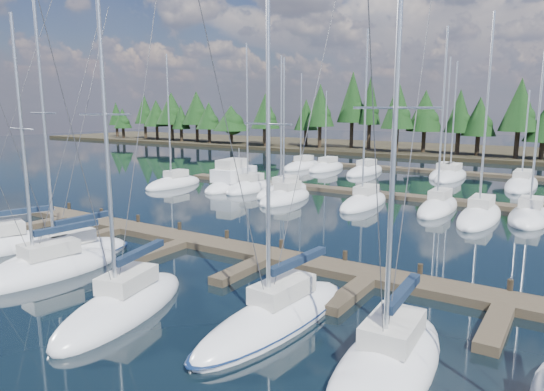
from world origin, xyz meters
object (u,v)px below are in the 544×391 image
Objects in this scene: front_sailboat_4 at (276,317)px; front_sailboat_2 at (44,270)px; motor_yacht_left at (234,182)px; front_sailboat_3 at (123,306)px; main_dock at (266,259)px; front_sailboat_5 at (388,363)px; front_sailboat_1 at (63,258)px.

front_sailboat_2 is at bearing -172.60° from front_sailboat_4.
front_sailboat_4 is at bearing -49.85° from motor_yacht_left.
front_sailboat_4 is at bearing 23.41° from front_sailboat_3.
front_sailboat_3 is at bearing -98.15° from main_dock.
main_dock is 8.87m from front_sailboat_3.
front_sailboat_3 is at bearing -171.60° from front_sailboat_5.
front_sailboat_1 is 1.44× the size of motor_yacht_left.
motor_yacht_left is at bearing 119.11° from front_sailboat_3.
front_sailboat_2 is 1.32× the size of motor_yacht_left.
front_sailboat_5 is (4.90, -0.96, 0.01)m from front_sailboat_4.
front_sailboat_5 reaches higher than front_sailboat_4.
front_sailboat_5 is (10.80, 1.59, -0.00)m from front_sailboat_3.
motor_yacht_left is (-16.89, 19.30, 0.34)m from main_dock.
front_sailboat_5 is (17.84, 0.72, 0.01)m from front_sailboat_2.
front_sailboat_3 is 1.45× the size of motor_yacht_left.
front_sailboat_5 is at bearing 8.40° from front_sailboat_3.
front_sailboat_3 reaches higher than motor_yacht_left.
front_sailboat_4 reaches higher than front_sailboat_2.
front_sailboat_3 is at bearing -18.29° from front_sailboat_1.
front_sailboat_1 is 18.90m from front_sailboat_5.
front_sailboat_2 is 7.10m from front_sailboat_3.
front_sailboat_2 is 0.91× the size of front_sailboat_3.
front_sailboat_2 is 0.95× the size of front_sailboat_4.
front_sailboat_1 is 2.06m from front_sailboat_2.
front_sailboat_3 is at bearing -7.07° from front_sailboat_2.
front_sailboat_3 is (-1.26, -8.78, 0.10)m from main_dock.
front_sailboat_3 reaches higher than front_sailboat_4.
front_sailboat_2 is 0.88× the size of front_sailboat_5.
front_sailboat_5 reaches higher than front_sailboat_2.
front_sailboat_1 is 1.04× the size of front_sailboat_4.
front_sailboat_2 is at bearing -136.39° from main_dock.
front_sailboat_3 is 1.04× the size of front_sailboat_4.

